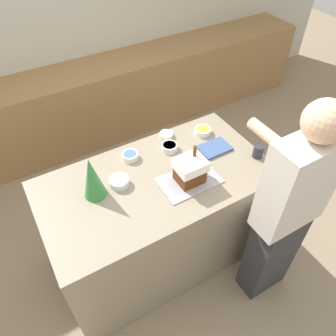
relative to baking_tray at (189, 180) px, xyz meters
name	(u,v)px	position (x,y,z in m)	size (l,w,h in m)	color
ground_plane	(159,251)	(-0.19, 0.13, -0.95)	(12.00, 12.00, 0.00)	gray
wall_back	(54,23)	(-0.19, 2.32, 0.35)	(8.00, 0.05, 2.60)	beige
back_cabinet_block	(80,108)	(-0.19, 1.99, -0.51)	(6.00, 0.60, 0.89)	#9E7547
kitchen_island	(158,220)	(-0.19, 0.13, -0.48)	(1.64, 0.89, 0.95)	gray
baking_tray	(189,180)	(0.00, 0.00, 0.00)	(0.42, 0.27, 0.01)	#9E9EA8
gingerbread_house	(190,170)	(0.00, 0.00, 0.10)	(0.20, 0.17, 0.27)	#5B2D14
decorative_tree	(92,178)	(-0.61, 0.21, 0.16)	(0.15, 0.15, 0.32)	#33843D
candy_bowl_far_right	(169,147)	(0.05, 0.35, 0.02)	(0.12, 0.12, 0.05)	white
candy_bowl_front_corner	(166,135)	(0.10, 0.50, 0.02)	(0.11, 0.11, 0.04)	white
candy_bowl_behind_tray	(203,131)	(0.38, 0.39, 0.02)	(0.13, 0.13, 0.05)	white
candy_bowl_near_tray_right	(130,156)	(-0.25, 0.41, 0.02)	(0.12, 0.12, 0.05)	white
candy_bowl_far_left	(119,182)	(-0.43, 0.21, 0.02)	(0.14, 0.14, 0.05)	white
cookbook	(214,148)	(0.35, 0.18, 0.01)	(0.24, 0.17, 0.02)	#3F598C
mug	(258,151)	(0.57, -0.05, 0.05)	(0.07, 0.07, 0.10)	#2D2D33
person	(286,213)	(0.41, -0.53, -0.04)	(0.46, 0.58, 1.76)	#333338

